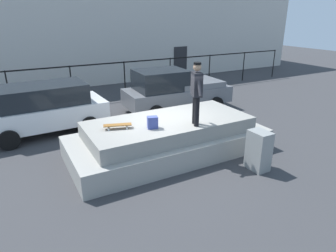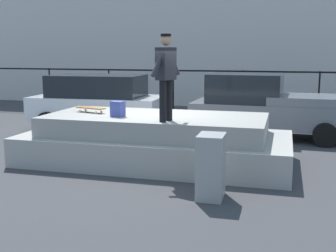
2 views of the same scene
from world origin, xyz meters
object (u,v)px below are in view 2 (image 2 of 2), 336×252
skateboard (91,108)px  car_white_hatchback_near (98,100)px  skateboarder (166,71)px  utility_box (211,166)px  car_grey_pickup_mid (267,106)px  backpack (118,109)px

skateboard → car_white_hatchback_near: size_ratio=0.19×
skateboard → skateboarder: bearing=-20.7°
car_white_hatchback_near → utility_box: size_ratio=3.81×
skateboard → car_white_hatchback_near: car_white_hatchback_near is taller
car_white_hatchback_near → car_grey_pickup_mid: size_ratio=0.90×
car_white_hatchback_near → utility_box: (4.68, -5.75, -0.37)m
skateboarder → utility_box: size_ratio=1.58×
backpack → car_grey_pickup_mid: (3.04, 4.07, -0.33)m
backpack → utility_box: 2.99m
skateboard → car_white_hatchback_near: 3.90m
car_grey_pickup_mid → utility_box: car_grey_pickup_mid is taller
skateboard → car_grey_pickup_mid: bearing=43.0°
skateboarder → backpack: size_ratio=5.20×
skateboard → backpack: 0.97m
skateboarder → backpack: skateboarder is taller
skateboarder → backpack: bearing=164.2°
skateboarder → car_white_hatchback_near: bearing=128.7°
backpack → skateboarder: bearing=180.0°
backpack → car_white_hatchback_near: 4.68m
skateboarder → car_grey_pickup_mid: 4.93m
skateboarder → car_white_hatchback_near: 5.74m
car_white_hatchback_near → utility_box: car_white_hatchback_near is taller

